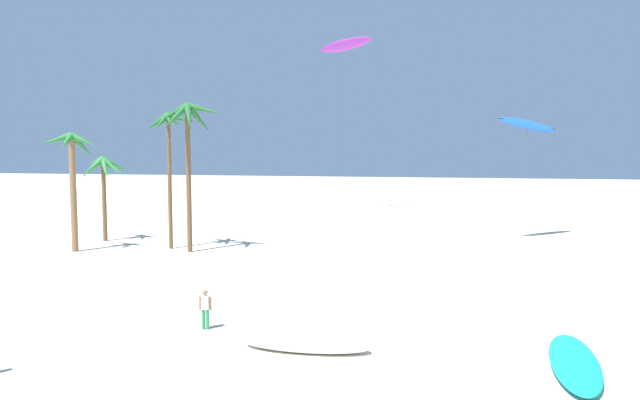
% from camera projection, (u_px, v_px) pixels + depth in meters
% --- Properties ---
extents(palm_tree_0, '(3.89, 3.63, 8.44)m').
position_uv_depth(palm_tree_0, '(72.00, 159.00, 41.32)').
color(palm_tree_0, olive).
rests_on(palm_tree_0, ground).
extents(palm_tree_1, '(4.11, 4.04, 6.73)m').
position_uv_depth(palm_tree_1, '(103.00, 171.00, 46.24)').
color(palm_tree_1, brown).
rests_on(palm_tree_1, ground).
extents(palm_tree_2, '(5.08, 4.20, 10.51)m').
position_uv_depth(palm_tree_2, '(188.00, 129.00, 40.99)').
color(palm_tree_2, brown).
rests_on(palm_tree_2, ground).
extents(palm_tree_3, '(3.84, 3.88, 9.95)m').
position_uv_depth(palm_tree_3, '(169.00, 130.00, 42.37)').
color(palm_tree_3, brown).
rests_on(palm_tree_3, ground).
extents(flying_kite_0, '(7.37, 12.35, 19.64)m').
position_uv_depth(flying_kite_0, '(345.00, 45.00, 66.32)').
color(flying_kite_0, purple).
rests_on(flying_kite_0, ground).
extents(flying_kite_3, '(5.59, 9.39, 10.07)m').
position_uv_depth(flying_kite_3, '(528.00, 125.00, 46.61)').
color(flying_kite_3, blue).
rests_on(flying_kite_3, ground).
extents(grounded_kite_1, '(2.05, 6.06, 0.40)m').
position_uv_depth(grounded_kite_1, '(574.00, 362.00, 19.58)').
color(grounded_kite_1, '#19B2B7').
rests_on(grounded_kite_1, ground).
extents(grounded_kite_3, '(4.67, 1.47, 0.41)m').
position_uv_depth(grounded_kite_3, '(306.00, 345.00, 21.30)').
color(grounded_kite_3, white).
rests_on(grounded_kite_3, ground).
extents(person_foreground_walker, '(0.50, 0.25, 1.62)m').
position_uv_depth(person_foreground_walker, '(205.00, 308.00, 23.72)').
color(person_foreground_walker, '#338E56').
rests_on(person_foreground_walker, ground).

